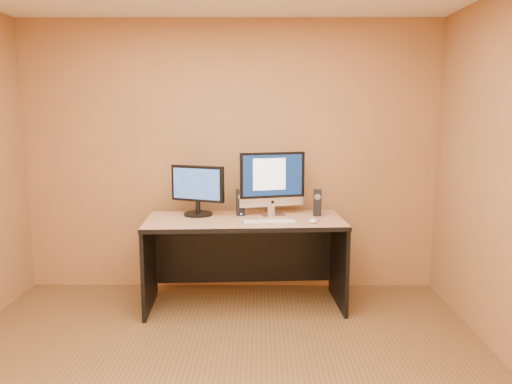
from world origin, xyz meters
The scene contains 10 objects.
walls centered at (0.00, 0.00, 1.30)m, with size 4.00×4.00×2.60m, color #A96B44, non-canonical shape.
desk centered at (0.15, 1.47, 0.40)m, with size 1.73×0.76×0.80m, color tan, non-canonical shape.
imac centered at (0.40, 1.63, 1.10)m, with size 0.62×0.23×0.60m, color silver, non-canonical shape.
second_monitor centered at (-0.28, 1.63, 1.03)m, with size 0.52×0.26×0.45m, color black, non-canonical shape.
speaker_left centered at (0.11, 1.63, 0.92)m, with size 0.07×0.08×0.24m, color black, non-canonical shape.
speaker_right centered at (0.81, 1.62, 0.92)m, with size 0.07×0.08×0.24m, color black, non-canonical shape.
keyboard centered at (0.37, 1.31, 0.81)m, with size 0.47×0.13×0.02m, color silver.
mouse centered at (0.74, 1.32, 0.82)m, with size 0.06×0.11×0.04m, color white.
cable_a centered at (0.40, 1.74, 0.80)m, with size 0.01×0.01×0.24m, color black.
cable_b centered at (0.38, 1.78, 0.80)m, with size 0.01×0.01×0.19m, color black.
Camera 1 is at (0.28, -2.83, 1.74)m, focal length 35.00 mm.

